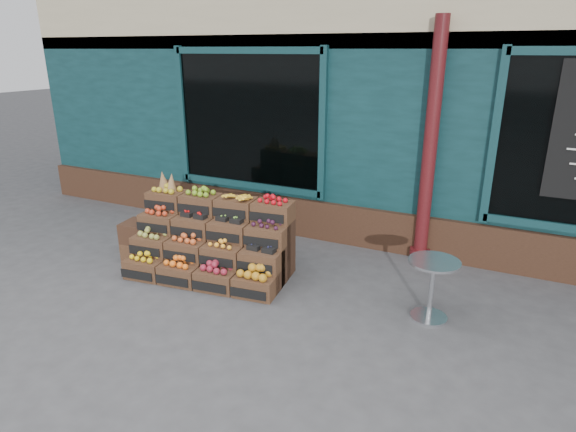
% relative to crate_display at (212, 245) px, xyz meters
% --- Properties ---
extents(ground, '(60.00, 60.00, 0.00)m').
position_rel_crate_display_xyz_m(ground, '(1.17, -0.44, -0.39)').
color(ground, '#434345').
rests_on(ground, ground).
extents(shop_facade, '(12.00, 6.24, 4.80)m').
position_rel_crate_display_xyz_m(shop_facade, '(1.17, 4.67, 2.01)').
color(shop_facade, '#0F3235').
rests_on(shop_facade, ground).
extents(crate_display, '(2.12, 1.22, 1.27)m').
position_rel_crate_display_xyz_m(crate_display, '(0.00, 0.00, 0.00)').
color(crate_display, '#492E1C').
rests_on(crate_display, ground).
extents(spare_crates, '(0.60, 0.46, 0.56)m').
position_rel_crate_display_xyz_m(spare_crates, '(-1.06, -0.10, -0.11)').
color(spare_crates, '#492E1C').
rests_on(spare_crates, ground).
extents(bistro_table, '(0.55, 0.55, 0.69)m').
position_rel_crate_display_xyz_m(bistro_table, '(2.79, 0.07, 0.04)').
color(bistro_table, silver).
rests_on(bistro_table, ground).
extents(shopkeeper, '(0.90, 0.72, 2.15)m').
position_rel_crate_display_xyz_m(shopkeeper, '(-0.87, 2.30, 0.68)').
color(shopkeeper, '#175227').
rests_on(shopkeeper, ground).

